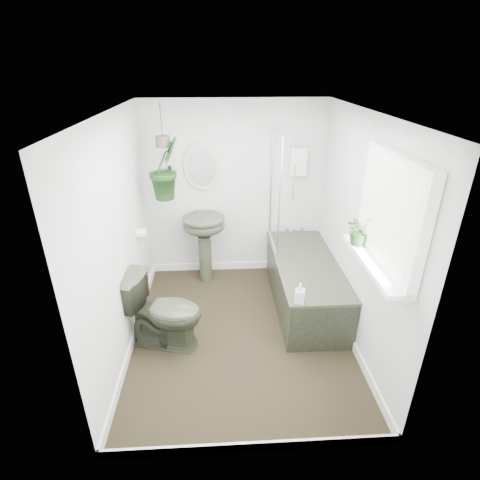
{
  "coord_description": "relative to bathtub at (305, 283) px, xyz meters",
  "views": [
    {
      "loc": [
        -0.2,
        -3.25,
        2.69
      ],
      "look_at": [
        0.0,
        0.15,
        1.05
      ],
      "focal_mm": 28.0,
      "sensor_mm": 36.0,
      "label": 1
    }
  ],
  "objects": [
    {
      "name": "floor",
      "position": [
        -0.8,
        -0.5,
        -0.3
      ],
      "size": [
        2.3,
        2.8,
        0.02
      ],
      "primitive_type": "cube",
      "color": "black",
      "rests_on": "ground"
    },
    {
      "name": "ceiling",
      "position": [
        -0.8,
        -0.5,
        2.02
      ],
      "size": [
        2.3,
        2.8,
        0.02
      ],
      "primitive_type": "cube",
      "color": "white",
      "rests_on": "ground"
    },
    {
      "name": "wall_back",
      "position": [
        -0.8,
        0.91,
        0.86
      ],
      "size": [
        2.3,
        0.02,
        2.3
      ],
      "primitive_type": "cube",
      "color": "silver",
      "rests_on": "ground"
    },
    {
      "name": "wall_front",
      "position": [
        -0.8,
        -1.91,
        0.86
      ],
      "size": [
        2.3,
        0.02,
        2.3
      ],
      "primitive_type": "cube",
      "color": "silver",
      "rests_on": "ground"
    },
    {
      "name": "wall_left",
      "position": [
        -1.96,
        -0.5,
        0.86
      ],
      "size": [
        0.02,
        2.8,
        2.3
      ],
      "primitive_type": "cube",
      "color": "silver",
      "rests_on": "ground"
    },
    {
      "name": "wall_right",
      "position": [
        0.36,
        -0.5,
        0.86
      ],
      "size": [
        0.02,
        2.8,
        2.3
      ],
      "primitive_type": "cube",
      "color": "silver",
      "rests_on": "ground"
    },
    {
      "name": "skirting",
      "position": [
        -0.8,
        -0.5,
        -0.24
      ],
      "size": [
        2.3,
        2.8,
        0.1
      ],
      "primitive_type": "cube",
      "color": "white",
      "rests_on": "floor"
    },
    {
      "name": "bathtub",
      "position": [
        0.0,
        0.0,
        0.0
      ],
      "size": [
        0.72,
        1.72,
        0.58
      ],
      "primitive_type": null,
      "color": "#353B2B",
      "rests_on": "floor"
    },
    {
      "name": "bath_screen",
      "position": [
        -0.33,
        0.49,
        0.99
      ],
      "size": [
        0.04,
        0.72,
        1.4
      ],
      "primitive_type": null,
      "color": "silver",
      "rests_on": "bathtub"
    },
    {
      "name": "shower_box",
      "position": [
        0.0,
        0.84,
        1.26
      ],
      "size": [
        0.2,
        0.1,
        0.35
      ],
      "primitive_type": "cube",
      "color": "white",
      "rests_on": "wall_back"
    },
    {
      "name": "oval_mirror",
      "position": [
        -1.2,
        0.87,
        1.21
      ],
      "size": [
        0.46,
        0.03,
        0.62
      ],
      "primitive_type": "ellipsoid",
      "color": "beige",
      "rests_on": "wall_back"
    },
    {
      "name": "wall_sconce",
      "position": [
        -1.6,
        0.86,
        1.11
      ],
      "size": [
        0.04,
        0.04,
        0.22
      ],
      "primitive_type": "cylinder",
      "color": "black",
      "rests_on": "wall_back"
    },
    {
      "name": "toilet_roll_holder",
      "position": [
        -1.9,
        0.2,
        0.61
      ],
      "size": [
        0.11,
        0.11,
        0.11
      ],
      "primitive_type": "cylinder",
      "rotation": [
        0.0,
        1.57,
        0.0
      ],
      "color": "white",
      "rests_on": "wall_left"
    },
    {
      "name": "window_recess",
      "position": [
        0.29,
        -1.2,
        1.36
      ],
      "size": [
        0.08,
        1.0,
        0.9
      ],
      "primitive_type": "cube",
      "color": "white",
      "rests_on": "wall_right"
    },
    {
      "name": "window_sill",
      "position": [
        0.22,
        -1.2,
        0.94
      ],
      "size": [
        0.18,
        1.0,
        0.04
      ],
      "primitive_type": "cube",
      "color": "white",
      "rests_on": "wall_right"
    },
    {
      "name": "window_blinds",
      "position": [
        0.24,
        -1.2,
        1.36
      ],
      "size": [
        0.01,
        0.86,
        0.76
      ],
      "primitive_type": "cube",
      "color": "white",
      "rests_on": "wall_right"
    },
    {
      "name": "toilet",
      "position": [
        -1.59,
        -0.62,
        0.11
      ],
      "size": [
        0.88,
        0.63,
        0.8
      ],
      "primitive_type": "imported",
      "rotation": [
        0.0,
        0.0,
        1.31
      ],
      "color": "#353B2B",
      "rests_on": "floor"
    },
    {
      "name": "pedestal_sink",
      "position": [
        -1.2,
        0.63,
        0.17
      ],
      "size": [
        0.55,
        0.47,
        0.91
      ],
      "primitive_type": null,
      "rotation": [
        0.0,
        0.0,
        -0.02
      ],
      "color": "#353B2B",
      "rests_on": "floor"
    },
    {
      "name": "sill_plant",
      "position": [
        0.19,
        -0.9,
        1.09
      ],
      "size": [
        0.3,
        0.28,
        0.27
      ],
      "primitive_type": "imported",
      "rotation": [
        0.0,
        0.0,
        0.36
      ],
      "color": "black",
      "rests_on": "window_sill"
    },
    {
      "name": "hanging_plant",
      "position": [
        -1.6,
        0.45,
        1.3
      ],
      "size": [
        0.49,
        0.5,
        0.71
      ],
      "primitive_type": "imported",
      "rotation": [
        0.0,
        0.0,
        0.91
      ],
      "color": "black",
      "rests_on": "ceiling"
    },
    {
      "name": "soap_bottle",
      "position": [
        -0.25,
        -0.79,
        0.39
      ],
      "size": [
        0.11,
        0.11,
        0.2
      ],
      "primitive_type": "imported",
      "rotation": [
        0.0,
        0.0,
        -0.24
      ],
      "color": "black",
      "rests_on": "bathtub"
    },
    {
      "name": "hanging_pot",
      "position": [
        -1.6,
        0.45,
        1.6
      ],
      "size": [
        0.16,
        0.16,
        0.12
      ],
      "primitive_type": "cylinder",
      "color": "#4E4332",
      "rests_on": "ceiling"
    }
  ]
}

